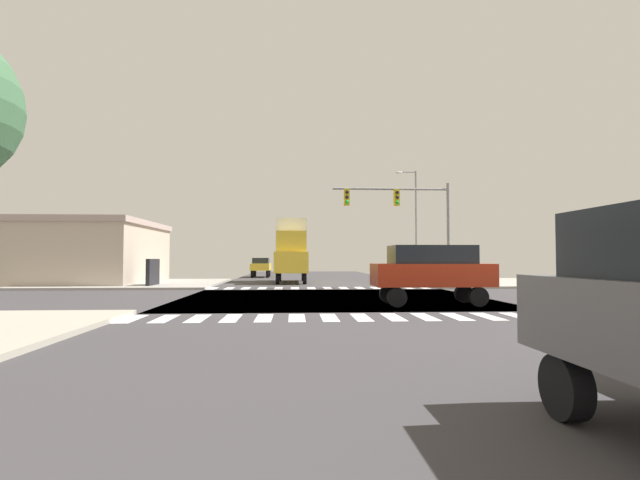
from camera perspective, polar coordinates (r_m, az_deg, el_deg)
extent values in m
cube|color=#3A383B|center=(22.15, 1.62, -7.02)|extent=(14.00, 90.00, 0.05)
cube|color=#3A383B|center=(22.15, 1.62, -7.02)|extent=(90.00, 12.00, 0.05)
cube|color=#A09B91|center=(37.14, 20.43, -4.80)|extent=(12.00, 12.00, 0.14)
cube|color=#99958F|center=(35.81, -21.43, -4.88)|extent=(12.00, 12.00, 0.14)
cube|color=white|center=(15.59, -21.74, -8.78)|extent=(0.50, 2.00, 0.01)
cube|color=white|center=(15.30, -18.14, -8.95)|extent=(0.50, 2.00, 0.01)
cube|color=white|center=(15.08, -14.42, -9.09)|extent=(0.50, 2.00, 0.01)
cube|color=white|center=(14.92, -10.60, -9.20)|extent=(0.50, 2.00, 0.01)
cube|color=white|center=(14.83, -6.72, -9.27)|extent=(0.50, 2.00, 0.01)
cube|color=white|center=(14.80, -2.80, -9.29)|extent=(0.50, 2.00, 0.01)
cube|color=white|center=(14.84, 1.12, -9.27)|extent=(0.50, 2.00, 0.01)
cube|color=white|center=(14.95, 4.99, -9.21)|extent=(0.50, 2.00, 0.01)
cube|color=white|center=(15.13, 8.79, -9.12)|extent=(0.50, 2.00, 0.01)
cube|color=white|center=(15.36, 12.48, -8.98)|extent=(0.50, 2.00, 0.01)
cube|color=white|center=(15.66, 16.05, -8.82)|extent=(0.50, 2.00, 0.01)
cube|color=white|center=(16.02, 19.47, -8.63)|extent=(0.50, 2.00, 0.01)
cube|color=white|center=(16.42, 22.72, -8.42)|extent=(0.50, 2.00, 0.01)
cube|color=white|center=(16.88, 25.81, -8.20)|extent=(0.50, 2.00, 0.01)
cube|color=white|center=(29.75, -12.75, -5.68)|extent=(0.50, 2.00, 0.01)
cube|color=white|center=(29.60, -10.83, -5.71)|extent=(0.50, 2.00, 0.01)
cube|color=white|center=(29.49, -8.89, -5.74)|extent=(0.50, 2.00, 0.01)
cube|color=white|center=(29.41, -6.94, -5.76)|extent=(0.50, 2.00, 0.01)
cube|color=white|center=(29.36, -4.98, -5.77)|extent=(0.50, 2.00, 0.01)
cube|color=white|center=(29.35, -3.02, -5.78)|extent=(0.50, 2.00, 0.01)
cube|color=white|center=(29.37, -1.06, -5.78)|extent=(0.50, 2.00, 0.01)
cube|color=white|center=(29.42, 0.89, -5.78)|extent=(0.50, 2.00, 0.01)
cube|color=white|center=(29.51, 2.84, -5.76)|extent=(0.50, 2.00, 0.01)
cube|color=white|center=(29.63, 4.77, -5.74)|extent=(0.50, 2.00, 0.01)
cube|color=white|center=(29.79, 6.69, -5.72)|extent=(0.50, 2.00, 0.01)
cube|color=white|center=(29.98, 8.58, -5.68)|extent=(0.50, 2.00, 0.01)
cube|color=white|center=(30.20, 10.45, -5.65)|extent=(0.50, 2.00, 0.01)
cube|color=white|center=(30.45, 12.29, -5.60)|extent=(0.50, 2.00, 0.01)
cylinder|color=gray|center=(30.97, 15.15, 0.56)|extent=(0.20, 0.20, 6.58)
cylinder|color=gray|center=(30.30, 8.47, 6.07)|extent=(7.32, 0.14, 0.14)
cube|color=yellow|center=(30.30, 9.16, 5.02)|extent=(0.32, 0.40, 1.00)
sphere|color=black|center=(30.11, 9.26, 5.66)|extent=(0.22, 0.22, 0.22)
sphere|color=black|center=(30.06, 9.26, 5.08)|extent=(0.22, 0.22, 0.22)
sphere|color=green|center=(30.03, 9.26, 4.49)|extent=(0.22, 0.22, 0.22)
cube|color=yellow|center=(29.79, 3.21, 5.12)|extent=(0.32, 0.40, 1.00)
sphere|color=black|center=(29.59, 3.26, 5.78)|extent=(0.22, 0.22, 0.22)
sphere|color=black|center=(29.55, 3.27, 5.18)|extent=(0.22, 0.22, 0.22)
sphere|color=green|center=(29.51, 3.27, 4.58)|extent=(0.22, 0.22, 0.22)
cylinder|color=gray|center=(40.09, 11.46, 1.71)|extent=(0.16, 0.16, 9.09)
cylinder|color=gray|center=(40.46, 10.44, 8.01)|extent=(1.40, 0.10, 0.10)
ellipsoid|color=silver|center=(40.30, 9.47, 7.98)|extent=(0.60, 0.32, 0.20)
cube|color=#BDAB98|center=(39.20, -29.44, -1.61)|extent=(13.82, 10.89, 4.11)
cube|color=#B09891|center=(39.28, -29.38, 1.68)|extent=(14.12, 11.19, 0.40)
cube|color=black|center=(32.01, -19.41, -3.76)|extent=(0.24, 2.20, 1.80)
cylinder|color=black|center=(45.32, -6.31, -4.09)|extent=(0.26, 0.68, 0.68)
cylinder|color=black|center=(45.42, -8.13, -4.08)|extent=(0.26, 0.68, 0.68)
cylinder|color=black|center=(48.24, -6.12, -3.98)|extent=(0.26, 0.68, 0.68)
cylinder|color=black|center=(48.34, -7.83, -3.97)|extent=(0.26, 0.68, 0.68)
cube|color=yellow|center=(46.81, -7.09, -3.21)|extent=(1.80, 4.30, 0.66)
cube|color=black|center=(46.80, -7.09, -2.47)|extent=(1.55, 2.24, 0.54)
cylinder|color=black|center=(18.19, 9.20, -6.79)|extent=(0.74, 0.26, 0.74)
cylinder|color=black|center=(19.72, 8.21, -6.44)|extent=(0.74, 0.26, 0.74)
cylinder|color=black|center=(19.10, 18.46, -6.48)|extent=(0.74, 0.26, 0.74)
cylinder|color=black|center=(20.56, 16.84, -6.19)|extent=(0.74, 0.26, 0.74)
cube|color=#A32813|center=(19.29, 13.23, -4.08)|extent=(4.60, 1.96, 0.88)
cube|color=black|center=(19.28, 13.21, -1.71)|extent=(3.22, 1.69, 0.72)
cylinder|color=black|center=(6.28, 27.37, -15.39)|extent=(0.26, 0.74, 0.74)
cylinder|color=black|center=(33.88, -1.85, -4.64)|extent=(0.26, 0.80, 0.80)
cylinder|color=black|center=(33.89, -5.10, -4.63)|extent=(0.26, 0.80, 0.80)
cylinder|color=black|center=(38.77, -2.02, -4.33)|extent=(0.26, 0.80, 0.80)
cylinder|color=black|center=(38.78, -4.87, -4.32)|extent=(0.26, 0.80, 0.80)
cube|color=yellow|center=(36.29, -3.46, -2.67)|extent=(2.40, 7.20, 1.49)
cube|color=white|center=(37.41, -3.44, 0.45)|extent=(2.30, 4.18, 2.56)
cube|color=yellow|center=(34.15, -3.46, -0.20)|extent=(2.11, 2.02, 1.49)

